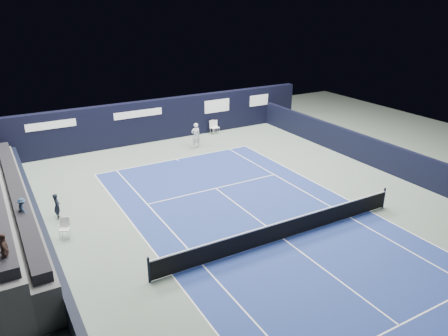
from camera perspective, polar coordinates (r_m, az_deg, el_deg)
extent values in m
plane|color=#57685C|center=(21.58, 4.56, -6.87)|extent=(48.00, 48.00, 0.00)
cube|color=navy|center=(20.19, 7.77, -9.18)|extent=(10.97, 23.77, 0.01)
cube|color=black|center=(30.44, 16.90, 2.75)|extent=(0.30, 22.00, 1.80)
cube|color=silver|center=(34.67, -1.35, 5.28)|extent=(0.62, 0.61, 0.05)
cube|color=silver|center=(34.72, -1.64, 5.80)|extent=(0.45, 0.22, 0.57)
cylinder|color=silver|center=(35.01, -1.39, 5.01)|extent=(0.03, 0.03, 0.50)
cylinder|color=silver|center=(34.71, -1.81, 4.86)|extent=(0.03, 0.03, 0.50)
cylinder|color=silver|center=(34.78, -0.89, 4.90)|extent=(0.03, 0.03, 0.50)
cylinder|color=silver|center=(34.47, -1.31, 4.74)|extent=(0.03, 0.03, 0.50)
cube|color=white|center=(34.71, -1.67, 5.96)|extent=(0.39, 0.24, 0.36)
cube|color=white|center=(34.87, -1.05, 5.32)|extent=(0.45, 0.43, 0.04)
cube|color=white|center=(34.96, -1.21, 5.84)|extent=(0.45, 0.04, 0.54)
cylinder|color=white|center=(35.18, -0.91, 5.07)|extent=(0.03, 0.03, 0.47)
cylinder|color=white|center=(35.00, -1.47, 4.98)|extent=(0.03, 0.03, 0.47)
cylinder|color=white|center=(34.87, -0.62, 4.92)|extent=(0.03, 0.03, 0.47)
cylinder|color=white|center=(34.69, -1.18, 4.83)|extent=(0.03, 0.03, 0.47)
cube|color=silver|center=(21.14, -20.11, -7.52)|extent=(0.56, 0.55, 0.04)
cube|color=silver|center=(21.18, -20.08, -6.63)|extent=(0.40, 0.21, 0.51)
cylinder|color=silver|center=(21.34, -19.44, -7.82)|extent=(0.02, 0.02, 0.45)
cylinder|color=silver|center=(21.44, -20.40, -7.82)|extent=(0.02, 0.02, 0.45)
cylinder|color=silver|center=(21.05, -19.66, -8.29)|extent=(0.02, 0.02, 0.45)
cylinder|color=silver|center=(21.15, -20.63, -8.28)|extent=(0.02, 0.02, 0.45)
imported|color=black|center=(22.99, -20.97, -4.65)|extent=(0.32, 0.48, 1.30)
cube|color=white|center=(29.51, -6.22, 1.16)|extent=(10.97, 0.06, 0.00)
cube|color=white|center=(23.59, 18.51, -5.37)|extent=(0.06, 23.77, 0.00)
cube|color=white|center=(17.85, -6.85, -13.67)|extent=(0.06, 23.77, 0.00)
cube|color=white|center=(22.66, 16.15, -6.23)|extent=(0.06, 23.77, 0.00)
cube|color=white|center=(18.30, -2.82, -12.52)|extent=(0.06, 23.77, 0.00)
cube|color=white|center=(24.94, -1.10, -2.67)|extent=(8.23, 0.06, 0.00)
cube|color=white|center=(16.57, 21.92, -18.53)|extent=(8.23, 0.06, 0.00)
cube|color=white|center=(20.18, 7.77, -9.16)|extent=(0.06, 12.80, 0.00)
cube|color=white|center=(29.38, -6.11, 1.07)|extent=(0.06, 0.30, 0.00)
cylinder|color=black|center=(24.01, 20.15, -3.68)|extent=(0.10, 0.10, 1.10)
cylinder|color=black|center=(17.28, -9.79, -12.99)|extent=(0.10, 0.10, 1.10)
cube|color=black|center=(19.96, 7.84, -8.05)|extent=(12.80, 0.03, 0.86)
cube|color=white|center=(19.74, 7.90, -6.92)|extent=(12.80, 0.05, 0.06)
cube|color=black|center=(33.14, -9.59, 6.08)|extent=(26.00, 0.60, 3.10)
cube|color=silver|center=(31.04, -21.66, 5.22)|extent=(3.20, 0.02, 0.50)
cube|color=silver|center=(32.34, -11.13, 6.97)|extent=(3.60, 0.02, 0.50)
cube|color=silver|center=(34.92, -0.92, 8.11)|extent=(2.20, 0.02, 1.00)
cube|color=silver|center=(36.96, 4.59, 8.81)|extent=(1.80, 0.02, 0.90)
cube|color=black|center=(21.88, -23.11, -6.51)|extent=(0.30, 22.00, 1.20)
cube|color=silver|center=(15.94, -18.81, -17.13)|extent=(0.02, 2.00, 0.45)
cube|color=silver|center=(18.82, -21.08, -10.94)|extent=(0.02, 2.40, 0.45)
cube|color=silver|center=(21.89, -22.67, -6.43)|extent=(0.02, 2.00, 0.45)
cube|color=#434346|center=(22.65, -25.04, -5.22)|extent=(0.90, 16.00, 1.65)
cube|color=black|center=(22.24, -25.45, -2.86)|extent=(0.63, 15.20, 0.40)
imported|color=navy|center=(19.74, -24.82, -4.88)|extent=(0.52, 0.70, 0.96)
imported|color=brown|center=(15.79, -26.71, -9.61)|extent=(0.30, 0.71, 1.21)
imported|color=silver|center=(31.44, -3.71, 4.27)|extent=(0.68, 0.47, 1.82)
cylinder|color=black|center=(31.08, -3.72, 4.34)|extent=(0.03, 0.29, 0.13)
torus|color=black|center=(30.83, -3.52, 4.39)|extent=(0.30, 0.13, 0.29)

